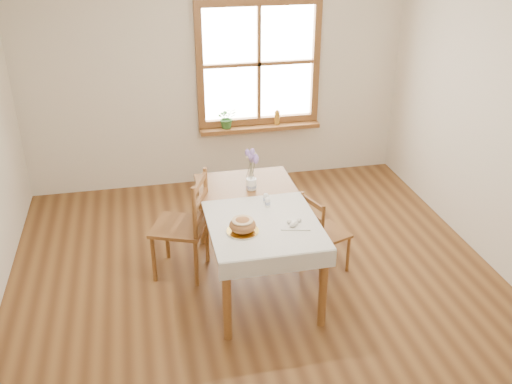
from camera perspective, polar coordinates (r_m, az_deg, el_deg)
ground at (r=5.11m, az=0.72°, el=-10.55°), size 5.00×5.00×0.00m
room_walls at (r=4.30m, az=0.85°, el=7.87°), size 4.60×5.10×2.65m
window at (r=6.79m, az=0.27°, el=12.71°), size 1.46×0.08×1.46m
window_sill at (r=6.95m, az=0.38°, el=6.48°), size 1.46×0.20×0.05m
dining_table at (r=4.99m, az=-0.00°, el=-2.41°), size 0.90×1.60×0.75m
table_linen at (r=4.69m, az=0.79°, el=-3.22°), size 0.91×0.99×0.01m
chair_left at (r=5.24m, az=-7.68°, el=-3.29°), size 0.62×0.61×0.99m
chair_right at (r=5.33m, az=6.98°, el=-3.98°), size 0.48×0.47×0.78m
bread_plate at (r=4.57m, az=-1.34°, el=-3.94°), size 0.28×0.28×0.01m
bread_loaf at (r=4.53m, az=-1.35°, el=-3.22°), size 0.22×0.22×0.12m
egg_napkin at (r=4.68m, az=3.95°, el=-3.21°), size 0.28×0.25×0.01m
eggs at (r=4.67m, az=3.96°, el=-2.94°), size 0.22×0.20×0.04m
salt_shaker at (r=4.99m, az=1.00°, el=-0.61°), size 0.06×0.06×0.09m
pepper_shaker at (r=4.92m, az=1.17°, el=-1.03°), size 0.06×0.06×0.09m
flower_vase at (r=5.23m, az=-0.47°, el=0.73°), size 0.12×0.12×0.10m
lavender_bouquet at (r=5.14m, az=-0.48°, el=2.83°), size 0.17×0.17×0.31m
potted_plant at (r=6.83m, az=-2.92°, el=7.19°), size 0.24×0.27×0.19m
amber_bottle at (r=6.96m, az=2.13°, el=7.50°), size 0.08×0.08×0.18m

